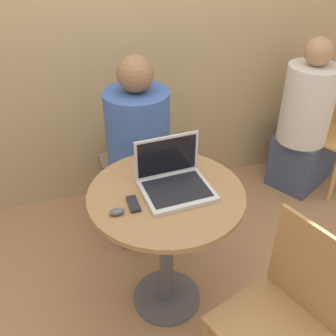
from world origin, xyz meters
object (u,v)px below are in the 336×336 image
(cell_phone, at_px, (133,204))
(person_seated, at_px, (136,165))
(chair_empty, at_px, (281,317))
(laptop, at_px, (174,180))

(cell_phone, height_order, person_seated, person_seated)
(chair_empty, distance_m, person_seated, 1.27)
(laptop, xyz_separation_m, person_seated, (-0.05, 0.63, -0.30))
(person_seated, bearing_deg, cell_phone, -102.83)
(laptop, height_order, person_seated, person_seated)
(cell_phone, bearing_deg, person_seated, 77.17)
(chair_empty, height_order, person_seated, person_seated)
(cell_phone, relative_size, chair_empty, 0.12)
(laptop, bearing_deg, person_seated, 94.77)
(chair_empty, bearing_deg, person_seated, 105.59)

